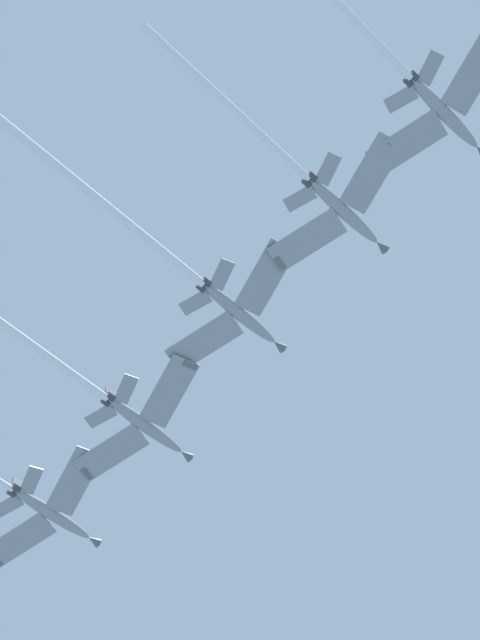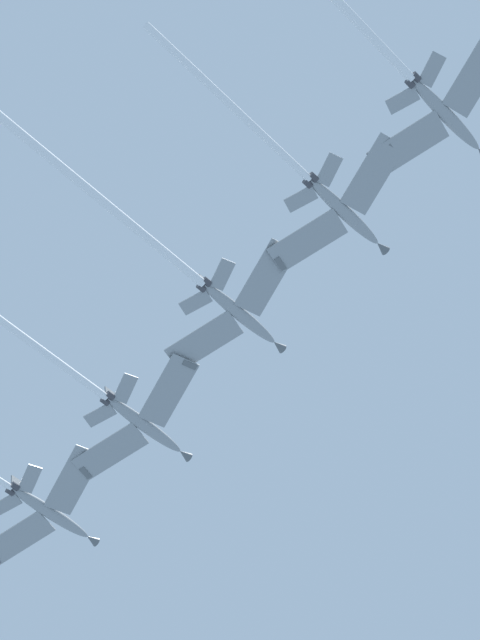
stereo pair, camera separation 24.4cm
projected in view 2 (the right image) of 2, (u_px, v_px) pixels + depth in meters
The scene contains 5 objects.
jet_far_left at pixel (23, 495), 135.97m from camera, with size 33.53×22.81×10.50m.
jet_inner_left at pixel (102, 394), 132.10m from camera, with size 37.41×24.59×11.32m.
jet_centre at pixel (183, 267), 127.76m from camera, with size 39.90×25.71×13.05m.
jet_inner_right at pixel (312, 182), 125.98m from camera, with size 34.12×22.60×11.67m.
jet_far_right at pixel (395, 61), 122.05m from camera, with size 39.69×25.53×12.54m.
Camera 2 is at (-10.94, -32.38, 1.94)m, focal length 62.88 mm.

